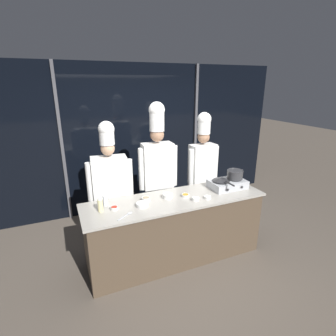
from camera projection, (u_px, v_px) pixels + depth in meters
ground_plane at (175, 256)px, 3.73m from camera, size 24.00×24.00×0.00m
window_wall_back at (134, 139)px, 4.92m from camera, size 6.00×0.09×2.70m
demo_counter at (175, 229)px, 3.59m from camera, size 2.44×0.70×0.90m
portable_stove at (227, 184)px, 3.79m from camera, size 0.52×0.35×0.13m
frying_pan at (221, 180)px, 3.71m from camera, size 0.25×0.43×0.05m
stock_pot at (235, 174)px, 3.79m from camera, size 0.26×0.23×0.13m
squeeze_bottle_clear at (105, 200)px, 3.24m from camera, size 0.06×0.06×0.16m
squeeze_bottle_oil at (100, 204)px, 3.08m from camera, size 0.06×0.06×0.19m
prep_bowl_mushrooms at (146, 199)px, 3.37m from camera, size 0.11×0.11×0.06m
prep_bowl_garlic at (196, 199)px, 3.39m from camera, size 0.10×0.10×0.04m
prep_bowl_onion at (208, 197)px, 3.44m from camera, size 0.09×0.09×0.04m
prep_bowl_chicken at (168, 196)px, 3.46m from camera, size 0.14×0.14×0.06m
prep_bowl_carrots at (185, 195)px, 3.51m from camera, size 0.10×0.10×0.04m
prep_bowl_chili_flakes at (114, 208)px, 3.15m from camera, size 0.09×0.09×0.04m
prep_bowl_bean_sprouts at (142, 204)px, 3.22m from camera, size 0.16×0.16×0.05m
serving_spoon_slotted at (128, 214)px, 3.03m from camera, size 0.22×0.16×0.02m
chef_head at (110, 181)px, 3.61m from camera, size 0.62×0.29×1.89m
chef_sous at (157, 164)px, 3.89m from camera, size 0.60×0.26×2.11m
chef_line at (202, 163)px, 4.20m from camera, size 0.55×0.24×1.94m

